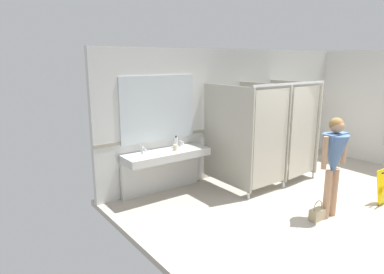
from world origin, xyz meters
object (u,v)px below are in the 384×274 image
at_px(handbag, 317,214).
at_px(wet_floor_sign, 384,187).
at_px(paper_cup, 175,148).
at_px(person_standing, 334,156).
at_px(soap_dispenser, 176,142).

distance_m(handbag, wet_floor_sign, 1.51).
height_order(handbag, paper_cup, paper_cup).
height_order(person_standing, wet_floor_sign, person_standing).
distance_m(paper_cup, wet_floor_sign, 3.75).
xyz_separation_m(handbag, paper_cup, (-1.21, 2.24, 0.79)).
bearing_deg(wet_floor_sign, person_standing, 167.26).
bearing_deg(handbag, soap_dispenser, 113.62).
height_order(handbag, soap_dispenser, soap_dispenser).
relative_size(paper_cup, wet_floor_sign, 0.18).
relative_size(person_standing, paper_cup, 15.08).
distance_m(handbag, soap_dispenser, 2.79).
xyz_separation_m(person_standing, soap_dispenser, (-1.32, 2.48, -0.09)).
relative_size(soap_dispenser, paper_cup, 2.07).
distance_m(handbag, paper_cup, 2.67).
height_order(paper_cup, wet_floor_sign, paper_cup).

